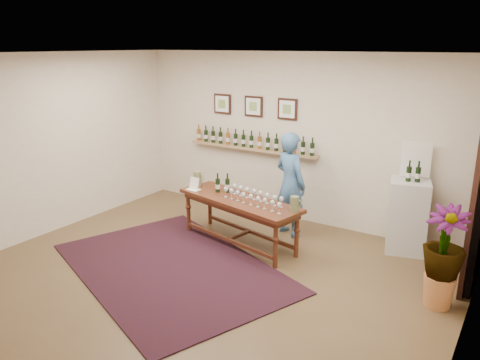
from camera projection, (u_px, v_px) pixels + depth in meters
The scene contains 14 objects.
ground at pixel (207, 275), 6.13m from camera, with size 6.00×6.00×0.00m, color brown.
room_shell at pixel (416, 184), 6.22m from camera, with size 6.00×6.00×6.00m.
rug at pixel (172, 267), 6.31m from camera, with size 3.30×2.20×0.02m, color #40140B.
tasting_table at pixel (239, 205), 6.93m from camera, with size 2.10×1.05×0.71m.
table_glasses at pixel (252, 197), 6.73m from camera, with size 1.20×0.28×0.17m, color silver, non-canonical shape.
table_bottles at pixel (223, 182), 7.17m from camera, with size 0.29×0.17×0.31m, color black, non-canonical shape.
pitcher_left at pixel (198, 179), 7.49m from camera, with size 0.15×0.15×0.24m, color olive, non-canonical shape.
pitcher_right at pixel (295, 204), 6.34m from camera, with size 0.14×0.14×0.22m, color olive, non-canonical shape.
menu_card at pixel (194, 183), 7.32m from camera, with size 0.21×0.15×0.19m, color white.
display_pedestal at pixel (407, 216), 6.72m from camera, with size 0.53×0.53×1.06m, color silver.
pedestal_bottles at pixel (413, 172), 6.48m from camera, with size 0.27×0.07×0.27m, color black, non-canonical shape.
info_sign at pixel (416, 159), 6.60m from camera, with size 0.40×0.02×0.56m, color white.
potted_plant at pixel (443, 257), 5.24m from camera, with size 0.58×0.58×1.05m.
person at pixel (290, 184), 7.23m from camera, with size 0.60×0.39×1.64m, color #3D6791.
Camera 1 is at (3.36, -4.42, 2.91)m, focal length 35.00 mm.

